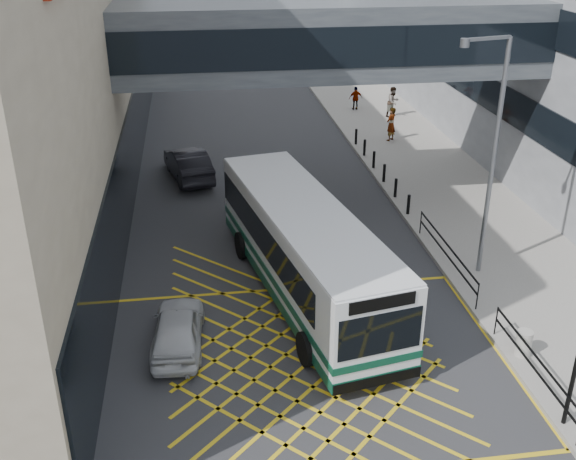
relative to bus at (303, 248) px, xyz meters
name	(u,v)px	position (x,y,z in m)	size (l,w,h in m)	color
ground	(307,364)	(-0.57, -4.18, -1.78)	(120.00, 120.00, 0.00)	#333335
skybridge	(332,39)	(2.43, 7.82, 5.72)	(20.00, 4.10, 3.00)	#454A4F
pavement	(430,173)	(8.43, 10.82, -1.70)	(6.00, 54.00, 0.16)	gray
box_junction	(307,364)	(-0.57, -4.18, -1.78)	(12.00, 9.00, 0.01)	gold
bus	(303,248)	(0.00, 0.00, 0.00)	(4.90, 12.18, 3.33)	silver
car_white	(178,328)	(-4.38, -2.70, -1.12)	(1.70, 4.16, 1.32)	silver
car_dark	(188,164)	(-3.92, 12.07, -1.01)	(1.94, 4.97, 1.55)	black
car_silver	(296,188)	(1.04, 8.43, -1.16)	(1.71, 4.05, 1.26)	gray
street_lamp	(491,146)	(6.54, 0.36, 3.28)	(1.95, 0.67, 8.61)	slate
litter_bin	(524,343)	(5.96, -4.85, -1.21)	(0.48, 0.48, 0.83)	#ADA89E
kerb_railings	(481,294)	(5.58, -2.40, -0.91)	(0.05, 12.54, 1.00)	black
bollards	(379,166)	(5.68, 10.82, -1.17)	(0.14, 10.14, 0.90)	black
pedestrian_a	(391,124)	(7.84, 16.22, -0.65)	(0.78, 0.55, 1.95)	gray
pedestrian_b	(393,102)	(9.39, 21.13, -0.66)	(0.95, 0.55, 1.94)	gray
pedestrian_c	(356,98)	(7.38, 23.12, -0.84)	(0.92, 0.44, 1.56)	gray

